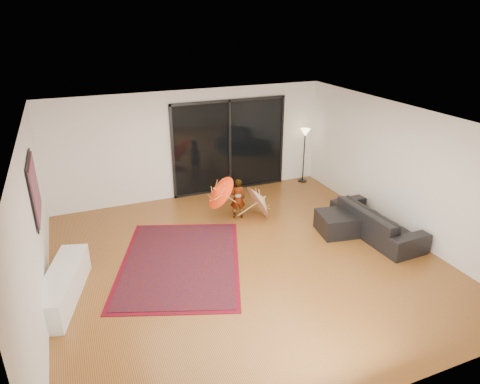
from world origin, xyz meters
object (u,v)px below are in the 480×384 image
media_console (63,286)px  child (238,199)px  ottoman (337,223)px  sofa (377,221)px

media_console → child: (3.79, 1.72, 0.22)m
ottoman → media_console: bearing=-177.6°
media_console → child: bearing=40.9°
ottoman → child: 2.27m
sofa → ottoman: size_ratio=2.83×
sofa → ottoman: (-0.71, 0.39, -0.10)m
ottoman → child: (-1.70, 1.49, 0.26)m
media_console → sofa: 6.20m
sofa → child: size_ratio=2.29×
ottoman → child: child is taller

